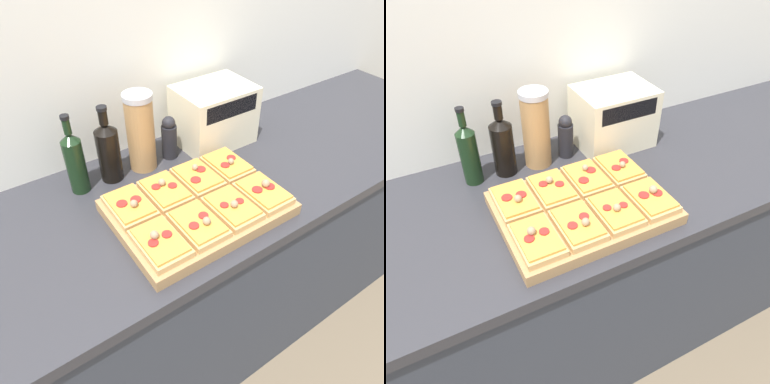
{
  "view_description": "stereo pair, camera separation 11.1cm",
  "coord_description": "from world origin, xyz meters",
  "views": [
    {
      "loc": [
        -0.52,
        -0.47,
        1.66
      ],
      "look_at": [
        -0.04,
        0.24,
        0.95
      ],
      "focal_mm": 35.0,
      "sensor_mm": 36.0,
      "label": 1
    },
    {
      "loc": [
        -0.42,
        -0.52,
        1.66
      ],
      "look_at": [
        -0.04,
        0.24,
        0.95
      ],
      "focal_mm": 35.0,
      "sensor_mm": 36.0,
      "label": 2
    }
  ],
  "objects": [
    {
      "name": "pizza_slice_front_left",
      "position": [
        -0.22,
        0.12,
        0.94
      ],
      "size": [
        0.11,
        0.16,
        0.05
      ],
      "color": "tan",
      "rests_on": "cutting_board"
    },
    {
      "name": "pizza_slice_front_midleft",
      "position": [
        -0.1,
        0.12,
        0.94
      ],
      "size": [
        0.11,
        0.16,
        0.05
      ],
      "color": "tan",
      "rests_on": "cutting_board"
    },
    {
      "name": "cutting_board",
      "position": [
        -0.04,
        0.21,
        0.91
      ],
      "size": [
        0.5,
        0.36,
        0.04
      ],
      "primitive_type": "cube",
      "color": "#A37A4C",
      "rests_on": "kitchen_counter"
    },
    {
      "name": "pizza_slice_back_midleft",
      "position": [
        -0.1,
        0.3,
        0.94
      ],
      "size": [
        0.11,
        0.16,
        0.05
      ],
      "color": "tan",
      "rests_on": "cutting_board"
    },
    {
      "name": "pizza_slice_front_midright",
      "position": [
        0.02,
        0.12,
        0.94
      ],
      "size": [
        0.11,
        0.16,
        0.05
      ],
      "color": "tan",
      "rests_on": "cutting_board"
    },
    {
      "name": "grain_jar_tall",
      "position": [
        -0.05,
        0.51,
        1.03
      ],
      "size": [
        0.1,
        0.1,
        0.27
      ],
      "color": "#AD7F4C",
      "rests_on": "kitchen_counter"
    },
    {
      "name": "pizza_slice_back_right",
      "position": [
        0.14,
        0.29,
        0.94
      ],
      "size": [
        0.11,
        0.16,
        0.05
      ],
      "color": "tan",
      "rests_on": "cutting_board"
    },
    {
      "name": "pizza_slice_front_right",
      "position": [
        0.14,
        0.12,
        0.94
      ],
      "size": [
        0.11,
        0.16,
        0.05
      ],
      "color": "tan",
      "rests_on": "cutting_board"
    },
    {
      "name": "kitchen_counter",
      "position": [
        0.0,
        0.32,
        0.45
      ],
      "size": [
        2.63,
        0.67,
        0.89
      ],
      "color": "#333842",
      "rests_on": "ground_plane"
    },
    {
      "name": "wine_bottle",
      "position": [
        -0.17,
        0.51,
        1.0
      ],
      "size": [
        0.07,
        0.07,
        0.26
      ],
      "color": "black",
      "rests_on": "kitchen_counter"
    },
    {
      "name": "pizza_slice_back_midright",
      "position": [
        0.02,
        0.3,
        0.94
      ],
      "size": [
        0.11,
        0.16,
        0.05
      ],
      "color": "tan",
      "rests_on": "cutting_board"
    },
    {
      "name": "pizza_slice_back_left",
      "position": [
        -0.21,
        0.29,
        0.94
      ],
      "size": [
        0.11,
        0.16,
        0.05
      ],
      "color": "tan",
      "rests_on": "cutting_board"
    },
    {
      "name": "olive_oil_bottle",
      "position": [
        -0.28,
        0.51,
        1.0
      ],
      "size": [
        0.06,
        0.06,
        0.27
      ],
      "color": "black",
      "rests_on": "kitchen_counter"
    },
    {
      "name": "toaster_oven",
      "position": [
        0.25,
        0.51,
        1.0
      ],
      "size": [
        0.29,
        0.21,
        0.22
      ],
      "color": "beige",
      "rests_on": "kitchen_counter"
    },
    {
      "name": "wall_back",
      "position": [
        0.0,
        0.67,
        1.25
      ],
      "size": [
        6.0,
        0.06,
        2.5
      ],
      "color": "silver",
      "rests_on": "ground_plane"
    },
    {
      "name": "pepper_mill",
      "position": [
        0.05,
        0.51,
        0.97
      ],
      "size": [
        0.05,
        0.05,
        0.16
      ],
      "color": "black",
      "rests_on": "kitchen_counter"
    }
  ]
}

